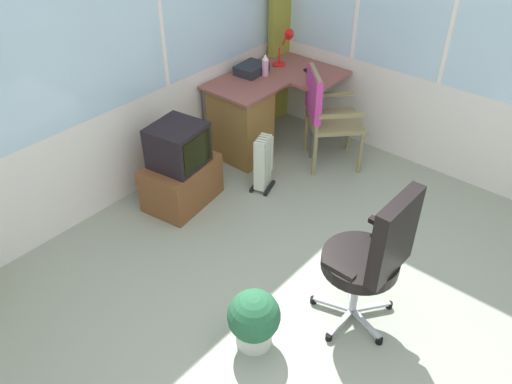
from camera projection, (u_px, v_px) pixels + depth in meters
ground at (320, 343)px, 3.45m from camera, size 5.77×5.52×0.06m
north_window_panel at (77, 57)px, 3.81m from camera, size 4.77×0.07×2.74m
east_window_panel at (508, 39)px, 4.10m from camera, size 0.07×4.52×2.74m
desk at (244, 118)px, 5.06m from camera, size 1.24×0.92×0.74m
desk_lamp at (288, 42)px, 5.13m from camera, size 0.24×0.20×0.36m
tv_remote at (310, 72)px, 5.09m from camera, size 0.09×0.16×0.02m
spray_bottle at (265, 65)px, 4.99m from camera, size 0.06×0.06×0.22m
paper_tray at (251, 69)px, 5.06m from camera, size 0.32×0.25×0.09m
wooden_armchair at (322, 108)px, 4.82m from camera, size 0.68×0.68×0.96m
office_chair at (374, 254)px, 3.19m from camera, size 0.60×0.58×1.09m
tv_on_stand at (180, 170)px, 4.46m from camera, size 0.70×0.53×0.76m
space_heater at (264, 162)px, 4.67m from camera, size 0.29×0.23×0.53m
potted_plant at (254, 319)px, 3.29m from camera, size 0.34×0.34×0.43m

